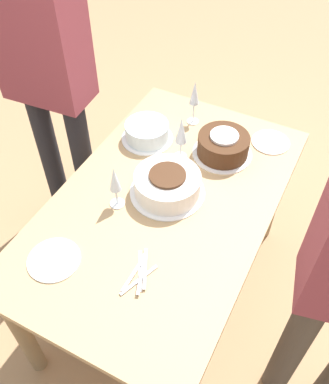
{
  "coord_description": "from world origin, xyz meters",
  "views": [
    {
      "loc": [
        -1.03,
        -0.53,
        2.06
      ],
      "look_at": [
        0.0,
        0.0,
        0.79
      ],
      "focal_mm": 40.0,
      "sensor_mm": 36.0,
      "label": 1
    }
  ],
  "objects_px": {
    "cake_center_white": "(167,184)",
    "wine_glass_near": "(195,95)",
    "cake_back_decorated": "(147,132)",
    "cake_front_chocolate": "(223,145)",
    "wine_glass_far": "(181,132)",
    "wine_glass_extra": "(115,181)",
    "person_watching": "(42,54)"
  },
  "relations": [
    {
      "from": "wine_glass_near",
      "to": "wine_glass_far",
      "type": "height_order",
      "value": "wine_glass_near"
    },
    {
      "from": "cake_center_white",
      "to": "wine_glass_near",
      "type": "height_order",
      "value": "wine_glass_near"
    },
    {
      "from": "cake_center_white",
      "to": "cake_back_decorated",
      "type": "xyz_separation_m",
      "value": [
        0.26,
        0.24,
        -0.01
      ]
    },
    {
      "from": "cake_center_white",
      "to": "wine_glass_extra",
      "type": "distance_m",
      "value": 0.23
    },
    {
      "from": "cake_center_white",
      "to": "person_watching",
      "type": "relative_size",
      "value": 0.18
    },
    {
      "from": "wine_glass_near",
      "to": "person_watching",
      "type": "distance_m",
      "value": 0.71
    },
    {
      "from": "cake_center_white",
      "to": "wine_glass_near",
      "type": "relative_size",
      "value": 1.38
    },
    {
      "from": "cake_front_chocolate",
      "to": "wine_glass_far",
      "type": "bearing_deg",
      "value": 122.55
    },
    {
      "from": "cake_back_decorated",
      "to": "person_watching",
      "type": "distance_m",
      "value": 0.58
    },
    {
      "from": "cake_back_decorated",
      "to": "wine_glass_near",
      "type": "distance_m",
      "value": 0.28
    },
    {
      "from": "cake_front_chocolate",
      "to": "cake_center_white",
      "type": "bearing_deg",
      "value": 160.83
    },
    {
      "from": "wine_glass_near",
      "to": "wine_glass_extra",
      "type": "distance_m",
      "value": 0.63
    },
    {
      "from": "cake_front_chocolate",
      "to": "wine_glass_extra",
      "type": "distance_m",
      "value": 0.55
    },
    {
      "from": "cake_front_chocolate",
      "to": "wine_glass_extra",
      "type": "relative_size",
      "value": 1.32
    },
    {
      "from": "wine_glass_extra",
      "to": "cake_back_decorated",
      "type": "bearing_deg",
      "value": 12.04
    },
    {
      "from": "cake_center_white",
      "to": "wine_glass_far",
      "type": "xyz_separation_m",
      "value": [
        0.22,
        0.05,
        0.09
      ]
    },
    {
      "from": "cake_center_white",
      "to": "cake_back_decorated",
      "type": "distance_m",
      "value": 0.36
    },
    {
      "from": "wine_glass_near",
      "to": "cake_center_white",
      "type": "bearing_deg",
      "value": -167.94
    },
    {
      "from": "cake_back_decorated",
      "to": "person_watching",
      "type": "xyz_separation_m",
      "value": [
        -0.05,
        0.49,
        0.3
      ]
    },
    {
      "from": "cake_front_chocolate",
      "to": "wine_glass_extra",
      "type": "height_order",
      "value": "wine_glass_extra"
    },
    {
      "from": "cake_back_decorated",
      "to": "wine_glass_near",
      "type": "height_order",
      "value": "wine_glass_near"
    },
    {
      "from": "cake_center_white",
      "to": "person_watching",
      "type": "distance_m",
      "value": 0.81
    },
    {
      "from": "cake_center_white",
      "to": "cake_front_chocolate",
      "type": "xyz_separation_m",
      "value": [
        0.33,
        -0.11,
        0.0
      ]
    },
    {
      "from": "wine_glass_far",
      "to": "person_watching",
      "type": "height_order",
      "value": "person_watching"
    },
    {
      "from": "cake_back_decorated",
      "to": "cake_center_white",
      "type": "bearing_deg",
      "value": -137.61
    },
    {
      "from": "wine_glass_extra",
      "to": "wine_glass_far",
      "type": "bearing_deg",
      "value": -15.62
    },
    {
      "from": "wine_glass_far",
      "to": "wine_glass_near",
      "type": "bearing_deg",
      "value": 12.1
    },
    {
      "from": "cake_front_chocolate",
      "to": "person_watching",
      "type": "distance_m",
      "value": 0.9
    },
    {
      "from": "cake_front_chocolate",
      "to": "wine_glass_extra",
      "type": "xyz_separation_m",
      "value": [
        -0.48,
        0.27,
        0.08
      ]
    },
    {
      "from": "wine_glass_extra",
      "to": "wine_glass_near",
      "type": "bearing_deg",
      "value": -4.54
    },
    {
      "from": "cake_back_decorated",
      "to": "person_watching",
      "type": "height_order",
      "value": "person_watching"
    },
    {
      "from": "wine_glass_extra",
      "to": "person_watching",
      "type": "height_order",
      "value": "person_watching"
    }
  ]
}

